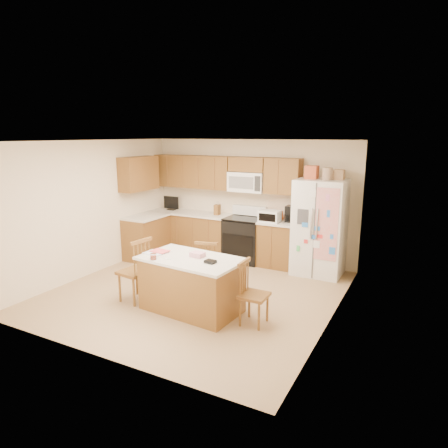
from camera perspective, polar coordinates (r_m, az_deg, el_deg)
The scene contains 9 objects.
ground at distance 6.85m, azimuth -4.01°, elevation -9.64°, with size 4.50×4.50×0.00m, color #927D5C.
room_shell at distance 6.44m, azimuth -4.20°, elevation 2.29°, with size 4.60×4.60×2.52m.
cabinetry at distance 8.55m, azimuth -3.44°, elevation 1.30°, with size 3.36×1.56×2.15m.
stove at distance 8.32m, azimuth 2.93°, elevation -2.12°, with size 0.76×0.65×1.13m.
refrigerator at distance 7.66m, azimuth 13.50°, elevation -0.33°, with size 0.90×0.79×2.04m.
island at distance 6.05m, azimuth -4.68°, elevation -8.51°, with size 1.58×1.02×0.92m.
windsor_chair_left at distance 6.48m, azimuth -12.49°, elevation -6.64°, with size 0.48×0.49×1.04m.
windsor_chair_back at distance 6.66m, azimuth -2.22°, elevation -6.31°, with size 0.47×0.46×0.91m.
windsor_chair_right at distance 5.63m, azimuth 4.10°, elevation -10.03°, with size 0.38×0.39×0.91m.
Camera 1 is at (3.35, -5.38, 2.60)m, focal length 32.00 mm.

